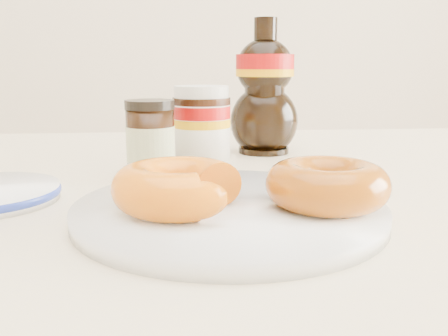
{
  "coord_description": "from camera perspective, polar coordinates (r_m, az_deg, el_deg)",
  "views": [
    {
      "loc": [
        -0.08,
        -0.45,
        0.89
      ],
      "look_at": [
        -0.04,
        0.02,
        0.79
      ],
      "focal_mm": 40.0,
      "sensor_mm": 36.0,
      "label": 1
    }
  ],
  "objects": [
    {
      "name": "dark_jar",
      "position": [
        0.6,
        -8.39,
        3.12
      ],
      "size": [
        0.06,
        0.06,
        0.09
      ],
      "rotation": [
        0.0,
        0.0,
        0.16
      ],
      "color": "black",
      "rests_on": "dining_table"
    },
    {
      "name": "syrup_bottle",
      "position": [
        0.76,
        4.66,
        9.23
      ],
      "size": [
        0.12,
        0.11,
        0.2
      ],
      "primitive_type": null,
      "rotation": [
        0.0,
        0.0,
        -0.24
      ],
      "color": "black",
      "rests_on": "dining_table"
    },
    {
      "name": "plate",
      "position": [
        0.45,
        0.59,
        -4.79
      ],
      "size": [
        0.28,
        0.28,
        0.01
      ],
      "color": "white",
      "rests_on": "dining_table"
    },
    {
      "name": "dining_table",
      "position": [
        0.6,
        3.15,
        -9.44
      ],
      "size": [
        1.4,
        0.9,
        0.75
      ],
      "color": "beige",
      "rests_on": "ground"
    },
    {
      "name": "donut_bitten",
      "position": [
        0.42,
        -5.27,
        -2.16
      ],
      "size": [
        0.13,
        0.13,
        0.04
      ],
      "primitive_type": "torus",
      "rotation": [
        0.0,
        0.0,
        0.21
      ],
      "color": "orange",
      "rests_on": "plate"
    },
    {
      "name": "nutella_jar",
      "position": [
        0.66,
        -2.57,
        5.1
      ],
      "size": [
        0.08,
        0.08,
        0.11
      ],
      "rotation": [
        0.0,
        0.0,
        0.02
      ],
      "color": "white",
      "rests_on": "dining_table"
    },
    {
      "name": "donut_whole",
      "position": [
        0.44,
        11.7,
        -1.84
      ],
      "size": [
        0.13,
        0.13,
        0.04
      ],
      "primitive_type": "torus",
      "rotation": [
        0.0,
        0.0,
        0.23
      ],
      "color": "#9F5A0A",
      "rests_on": "plate"
    }
  ]
}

